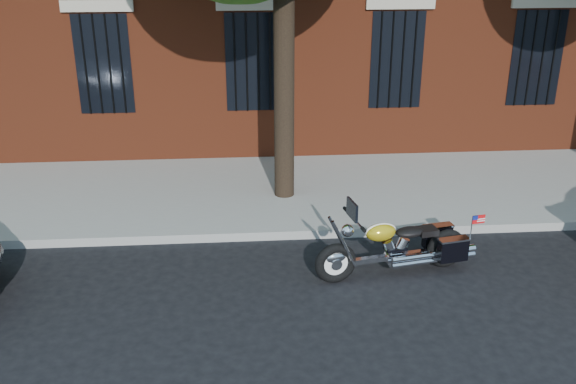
{
  "coord_description": "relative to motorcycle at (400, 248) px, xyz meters",
  "views": [
    {
      "loc": [
        -0.26,
        -8.11,
        4.71
      ],
      "look_at": [
        0.41,
        0.8,
        1.06
      ],
      "focal_mm": 40.0,
      "sensor_mm": 36.0,
      "label": 1
    }
  ],
  "objects": [
    {
      "name": "sidewalk",
      "position": [
        -2.0,
        3.19,
        -0.35
      ],
      "size": [
        40.0,
        3.6,
        0.15
      ],
      "primitive_type": "cube",
      "color": "gray",
      "rests_on": "ground"
    },
    {
      "name": "curb",
      "position": [
        -2.0,
        1.31,
        -0.35
      ],
      "size": [
        40.0,
        0.16,
        0.15
      ],
      "primitive_type": "cube",
      "color": "gray",
      "rests_on": "ground"
    },
    {
      "name": "motorcycle",
      "position": [
        0.0,
        0.0,
        0.0
      ],
      "size": [
        2.49,
        0.98,
        1.24
      ],
      "rotation": [
        0.0,
        0.0,
        0.19
      ],
      "color": "black",
      "rests_on": "ground"
    },
    {
      "name": "ground",
      "position": [
        -2.0,
        -0.07,
        -0.42
      ],
      "size": [
        120.0,
        120.0,
        0.0
      ],
      "primitive_type": "plane",
      "color": "black",
      "rests_on": "ground"
    }
  ]
}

